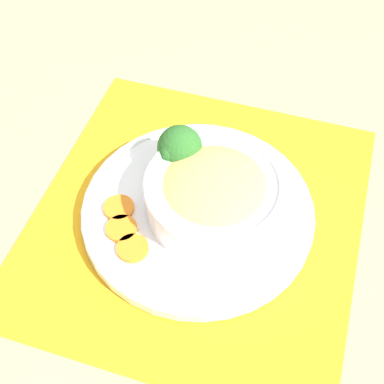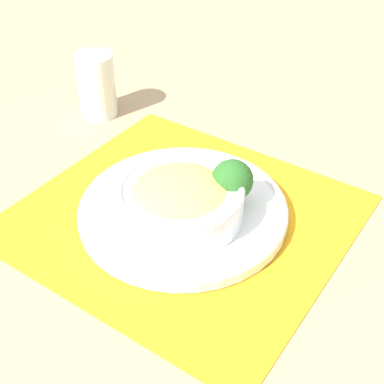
# 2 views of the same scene
# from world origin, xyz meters

# --- Properties ---
(ground_plane) EXTENTS (4.00, 4.00, 0.00)m
(ground_plane) POSITION_xyz_m (0.00, 0.00, 0.00)
(ground_plane) COLOR tan
(placemat) EXTENTS (0.47, 0.44, 0.00)m
(placemat) POSITION_xyz_m (0.00, 0.00, 0.00)
(placemat) COLOR orange
(placemat) RESTS_ON ground_plane
(plate) EXTENTS (0.30, 0.30, 0.02)m
(plate) POSITION_xyz_m (0.00, 0.00, 0.02)
(plate) COLOR white
(plate) RESTS_ON placemat
(bowl) EXTENTS (0.18, 0.18, 0.06)m
(bowl) POSITION_xyz_m (0.01, -0.02, 0.05)
(bowl) COLOR silver
(bowl) RESTS_ON plate
(broccoli_floret) EXTENTS (0.06, 0.06, 0.07)m
(broccoli_floret) POSITION_xyz_m (0.05, 0.04, 0.06)
(broccoli_floret) COLOR #759E51
(broccoli_floret) RESTS_ON plate
(carrot_slice_near) EXTENTS (0.04, 0.04, 0.01)m
(carrot_slice_near) POSITION_xyz_m (-0.04, 0.09, 0.02)
(carrot_slice_near) COLOR orange
(carrot_slice_near) RESTS_ON plate
(carrot_slice_middle) EXTENTS (0.04, 0.04, 0.01)m
(carrot_slice_middle) POSITION_xyz_m (-0.07, 0.08, 0.02)
(carrot_slice_middle) COLOR orange
(carrot_slice_middle) RESTS_ON plate
(carrot_slice_far) EXTENTS (0.04, 0.04, 0.01)m
(carrot_slice_far) POSITION_xyz_m (-0.09, 0.05, 0.02)
(carrot_slice_far) COLOR orange
(carrot_slice_far) RESTS_ON plate
(water_glass) EXTENTS (0.07, 0.07, 0.12)m
(water_glass) POSITION_xyz_m (-0.31, 0.14, 0.05)
(water_glass) COLOR silver
(water_glass) RESTS_ON ground_plane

